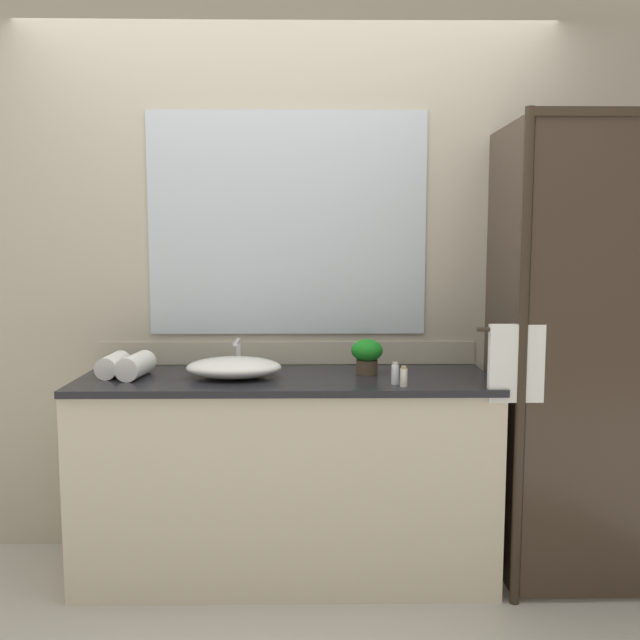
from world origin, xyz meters
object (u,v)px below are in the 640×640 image
at_px(amenity_bottle_body_wash, 404,377).
at_px(rolled_towel_near_edge, 113,365).
at_px(sink_basin, 234,368).
at_px(amenity_bottle_conditioner, 395,374).
at_px(faucet, 238,359).
at_px(potted_plant, 367,354).
at_px(rolled_towel_middle, 136,366).

xyz_separation_m(amenity_bottle_body_wash, rolled_towel_near_edge, (-1.25, 0.25, 0.01)).
bearing_deg(sink_basin, amenity_bottle_conditioner, -12.22).
xyz_separation_m(sink_basin, faucet, (0.00, 0.19, 0.01)).
bearing_deg(amenity_bottle_conditioner, sink_basin, 167.78).
relative_size(potted_plant, amenity_bottle_conditioner, 1.70).
height_order(sink_basin, amenity_bottle_conditioner, amenity_bottle_conditioner).
height_order(faucet, amenity_bottle_body_wash, faucet).
bearing_deg(rolled_towel_near_edge, rolled_towel_middle, -18.00).
xyz_separation_m(rolled_towel_near_edge, rolled_towel_middle, (0.11, -0.04, 0.00)).
xyz_separation_m(faucet, amenity_bottle_body_wash, (0.71, -0.38, -0.01)).
distance_m(potted_plant, rolled_towel_middle, 1.01).
relative_size(sink_basin, rolled_towel_near_edge, 1.84).
xyz_separation_m(potted_plant, rolled_towel_near_edge, (-1.12, -0.03, -0.04)).
bearing_deg(amenity_bottle_conditioner, faucet, 154.00).
distance_m(sink_basin, rolled_towel_near_edge, 0.54).
bearing_deg(potted_plant, amenity_bottle_body_wash, -65.39).
relative_size(sink_basin, potted_plant, 2.63).
distance_m(faucet, amenity_bottle_body_wash, 0.81).
bearing_deg(rolled_towel_near_edge, sink_basin, -5.79).
distance_m(faucet, potted_plant, 0.59).
relative_size(sink_basin, amenity_bottle_conditioner, 4.48).
height_order(potted_plant, amenity_bottle_body_wash, potted_plant).
bearing_deg(potted_plant, amenity_bottle_conditioner, -66.92).
bearing_deg(potted_plant, rolled_towel_middle, -176.35).
bearing_deg(amenity_bottle_body_wash, rolled_towel_near_edge, 168.70).
relative_size(faucet, rolled_towel_near_edge, 0.76).
height_order(faucet, rolled_towel_middle, faucet).
bearing_deg(amenity_bottle_body_wash, potted_plant, 114.61).
distance_m(sink_basin, amenity_bottle_body_wash, 0.74).
xyz_separation_m(faucet, rolled_towel_middle, (-0.43, -0.17, 0.00)).
relative_size(faucet, amenity_bottle_body_wash, 2.02).
bearing_deg(faucet, amenity_bottle_body_wash, -28.10).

